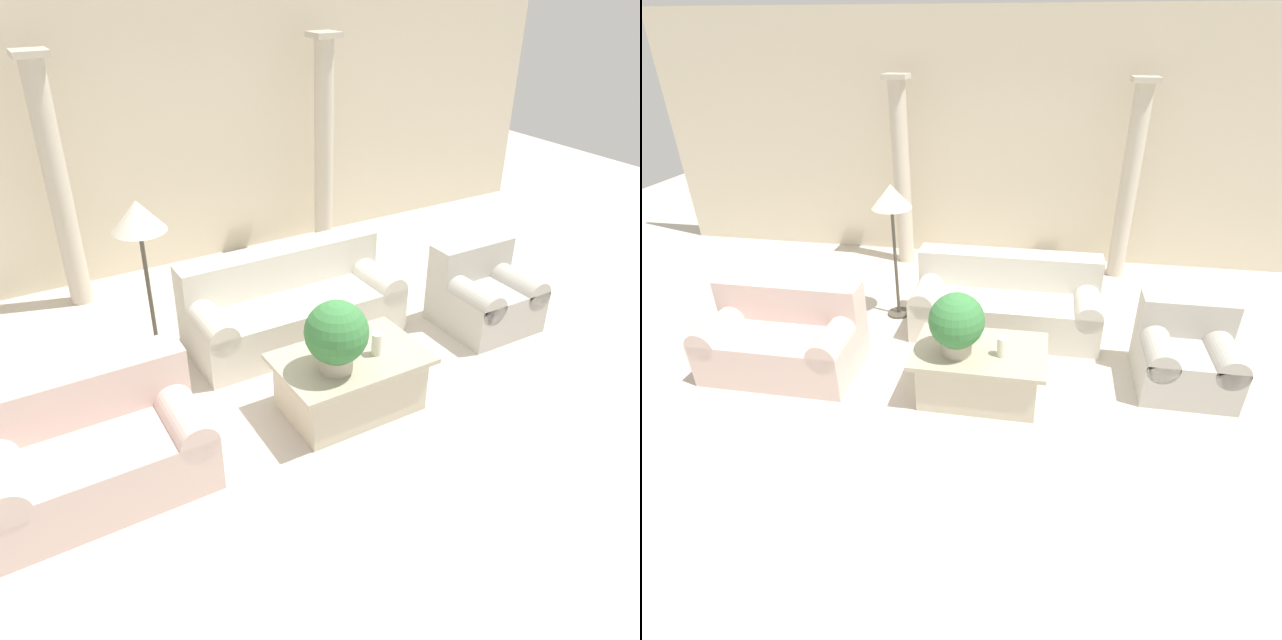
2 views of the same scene
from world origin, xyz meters
The scene contains 11 objects.
ground_plane centered at (0.00, 0.00, 0.00)m, with size 16.00×16.00×0.00m, color beige.
wall_back centered at (0.00, 3.09, 1.60)m, with size 10.00×0.06×3.20m.
sofa_long centered at (0.21, 0.91, 0.33)m, with size 1.99×0.84×0.82m.
loveseat centered at (-1.84, -0.17, 0.33)m, with size 1.43×0.84×0.82m.
coffee_table centered at (0.08, -0.31, 0.25)m, with size 1.16×0.75×0.49m.
potted_plant centered at (-0.11, -0.40, 0.79)m, with size 0.48×0.48×0.56m.
pillar_candle centered at (0.28, -0.37, 0.58)m, with size 0.09×0.09×0.18m.
floor_lamp centered at (-1.06, 1.03, 1.33)m, with size 0.43×0.43×1.53m.
column_left centered at (-1.39, 2.63, 1.26)m, with size 0.31×0.31×2.46m.
column_right centered at (1.56, 2.63, 1.26)m, with size 0.31×0.31×2.46m.
armchair centered at (1.92, 0.18, 0.33)m, with size 0.84×0.81×0.79m.
Camera 1 is at (-2.13, -3.65, 3.15)m, focal length 35.00 mm.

